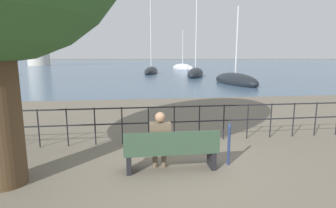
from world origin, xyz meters
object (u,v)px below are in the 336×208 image
sailboat_2 (195,74)px  sailboat_3 (183,68)px  park_bench (172,151)px  sailboat_0 (151,71)px  sailboat_4 (235,81)px  closed_umbrella (229,141)px  harbor_lighthouse (37,35)px  seated_person_left (160,139)px

sailboat_2 → sailboat_3: (1.76, 17.96, -0.01)m
park_bench → sailboat_0: bearing=86.6°
sailboat_2 → sailboat_4: 9.88m
closed_umbrella → sailboat_0: bearing=88.8°
park_bench → harbor_lighthouse: size_ratio=0.10×
closed_umbrella → harbor_lighthouse: size_ratio=0.05×
sailboat_2 → harbor_lighthouse: bearing=145.3°
sailboat_3 → seated_person_left: bearing=-121.2°
park_bench → closed_umbrella: size_ratio=2.00×
sailboat_4 → sailboat_3: bearing=82.0°
park_bench → sailboat_0: (2.04, 34.71, -0.06)m
seated_person_left → sailboat_0: size_ratio=0.10×
sailboat_2 → harbor_lighthouse: (-36.18, 52.62, 8.56)m
sailboat_3 → sailboat_4: (-0.41, -27.75, -0.07)m
sailboat_0 → sailboat_4: size_ratio=1.78×
sailboat_3 → harbor_lighthouse: 52.10m
seated_person_left → sailboat_3: 46.29m
park_bench → sailboat_2: 28.40m
seated_person_left → sailboat_0: 34.71m
park_bench → closed_umbrella: closed_umbrella is taller
park_bench → sailboat_2: sailboat_2 is taller
sailboat_0 → harbor_lighthouse: 55.66m
sailboat_0 → sailboat_3: bearing=70.4°
sailboat_3 → sailboat_2: bearing=-115.4°
sailboat_0 → sailboat_4: bearing=-56.0°
sailboat_3 → harbor_lighthouse: bearing=117.8°
seated_person_left → sailboat_0: bearing=86.2°
park_bench → closed_umbrella: (1.32, 0.14, 0.12)m
park_bench → sailboat_3: size_ratio=0.25×
closed_umbrella → sailboat_2: 27.97m
sailboat_4 → closed_umbrella: bearing=-119.4°
seated_person_left → sailboat_4: (8.76, 17.62, -0.39)m
closed_umbrella → harbor_lighthouse: (-30.33, 79.96, 8.39)m
closed_umbrella → sailboat_3: size_ratio=0.12×
sailboat_3 → closed_umbrella: bearing=-119.3°
closed_umbrella → harbor_lighthouse: 85.93m
sailboat_0 → sailboat_3: 12.76m
sailboat_0 → sailboat_2: (5.13, -7.22, 0.01)m
sailboat_2 → sailboat_4: bearing=-61.3°
closed_umbrella → harbor_lighthouse: harbor_lighthouse is taller
sailboat_0 → sailboat_3: (6.89, 10.74, -0.00)m
park_bench → sailboat_3: bearing=78.9°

